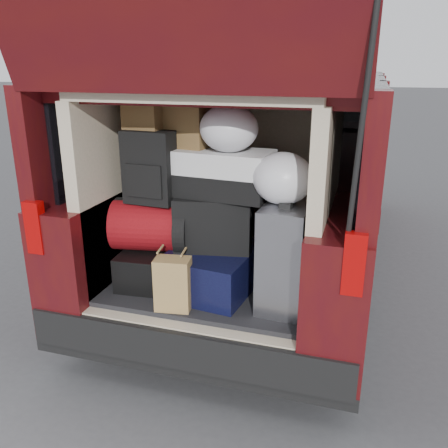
{
  "coord_description": "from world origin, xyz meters",
  "views": [
    {
      "loc": [
        0.88,
        -2.4,
        1.89
      ],
      "look_at": [
        0.08,
        0.2,
        0.96
      ],
      "focal_mm": 38.0,
      "sensor_mm": 36.0,
      "label": 1
    }
  ],
  "objects": [
    {
      "name": "ground",
      "position": [
        0.0,
        0.0,
        0.0
      ],
      "size": [
        80.0,
        80.0,
        0.0
      ],
      "primitive_type": "plane",
      "color": "#3B3B3E",
      "rests_on": "ground"
    },
    {
      "name": "black_soft_case",
      "position": [
        0.02,
        0.18,
        0.97
      ],
      "size": [
        0.5,
        0.35,
        0.33
      ],
      "primitive_type": "cube",
      "rotation": [
        0.0,
        0.0,
        0.18
      ],
      "color": "black",
      "rests_on": "navy_hardshell"
    },
    {
      "name": "red_duffel",
      "position": [
        -0.37,
        0.13,
        0.93
      ],
      "size": [
        0.53,
        0.39,
        0.31
      ],
      "primitive_type": "cube",
      "rotation": [
        0.0,
        0.0,
        0.18
      ],
      "color": "maroon",
      "rests_on": "black_hardshell"
    },
    {
      "name": "grocery_sack_upper",
      "position": [
        -0.16,
        0.26,
        1.53
      ],
      "size": [
        0.27,
        0.24,
        0.24
      ],
      "primitive_type": "cube",
      "rotation": [
        0.0,
        0.0,
        -0.16
      ],
      "color": "brown",
      "rests_on": "twotone_duffel"
    },
    {
      "name": "plastic_bag_center",
      "position": [
        0.11,
        0.17,
        1.54
      ],
      "size": [
        0.38,
        0.36,
        0.27
      ],
      "primitive_type": "ellipsoid",
      "rotation": [
        0.0,
        0.0,
        0.18
      ],
      "color": "silver",
      "rests_on": "twotone_duffel"
    },
    {
      "name": "load_floor",
      "position": [
        0.0,
        0.28,
        0.28
      ],
      "size": [
        1.24,
        1.05,
        0.55
      ],
      "primitive_type": "cube",
      "color": "black",
      "rests_on": "ground"
    },
    {
      "name": "twotone_duffel",
      "position": [
        0.05,
        0.21,
        1.27
      ],
      "size": [
        0.63,
        0.37,
        0.27
      ],
      "primitive_type": "cube",
      "rotation": [
        0.0,
        0.0,
        -0.09
      ],
      "color": "silver",
      "rests_on": "black_soft_case"
    },
    {
      "name": "minivan",
      "position": [
        0.0,
        1.86,
        0.91
      ],
      "size": [
        1.9,
        5.35,
        2.77
      ],
      "color": "black",
      "rests_on": "ground"
    },
    {
      "name": "plastic_bag_right",
      "position": [
        0.45,
        0.08,
        1.3
      ],
      "size": [
        0.35,
        0.33,
        0.28
      ],
      "primitive_type": "ellipsoid",
      "rotation": [
        0.0,
        0.0,
        -0.09
      ],
      "color": "silver",
      "rests_on": "silver_roller"
    },
    {
      "name": "grocery_sack_lower",
      "position": [
        -0.41,
        0.19,
        1.62
      ],
      "size": [
        0.24,
        0.2,
        0.2
      ],
      "primitive_type": "cube",
      "rotation": [
        0.0,
        0.0,
        -0.07
      ],
      "color": "brown",
      "rests_on": "backpack"
    },
    {
      "name": "navy_hardshell",
      "position": [
        0.02,
        0.15,
        0.68
      ],
      "size": [
        0.55,
        0.65,
        0.26
      ],
      "primitive_type": "cube",
      "rotation": [
        0.0,
        0.0,
        -0.12
      ],
      "color": "black",
      "rests_on": "load_floor"
    },
    {
      "name": "silver_roller",
      "position": [
        0.48,
        0.06,
        0.85
      ],
      "size": [
        0.27,
        0.42,
        0.61
      ],
      "primitive_type": "cube",
      "rotation": [
        0.0,
        0.0,
        -0.06
      ],
      "color": "silver",
      "rests_on": "load_floor"
    },
    {
      "name": "kraft_bag",
      "position": [
        -0.11,
        -0.17,
        0.7
      ],
      "size": [
        0.22,
        0.15,
        0.31
      ],
      "primitive_type": "cube",
      "rotation": [
        0.0,
        0.0,
        0.15
      ],
      "color": "#A8864B",
      "rests_on": "load_floor"
    },
    {
      "name": "backpack",
      "position": [
        -0.36,
        0.12,
        1.3
      ],
      "size": [
        0.31,
        0.2,
        0.43
      ],
      "primitive_type": "cube",
      "rotation": [
        0.0,
        0.0,
        -0.05
      ],
      "color": "black",
      "rests_on": "red_duffel"
    },
    {
      "name": "black_hardshell",
      "position": [
        -0.36,
        0.17,
        0.66
      ],
      "size": [
        0.44,
        0.58,
        0.22
      ],
      "primitive_type": "cube",
      "rotation": [
        0.0,
        0.0,
        0.08
      ],
      "color": "black",
      "rests_on": "load_floor"
    }
  ]
}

